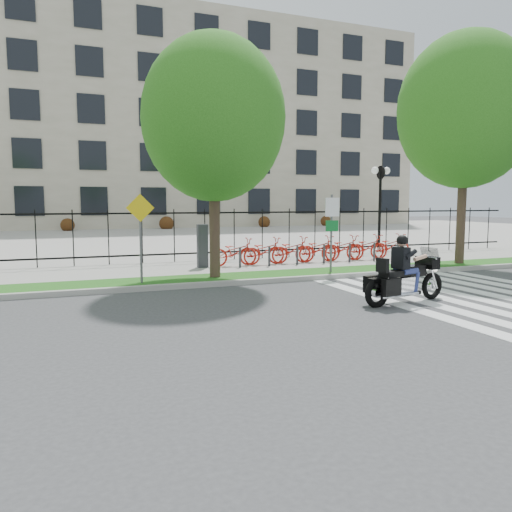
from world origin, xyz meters
name	(u,v)px	position (x,y,z in m)	size (l,w,h in m)	color
ground	(318,313)	(0.00, 0.00, 0.00)	(120.00, 120.00, 0.00)	#373739
curb	(252,282)	(0.00, 4.10, 0.07)	(60.00, 0.20, 0.15)	#98978F
grass_verge	(242,278)	(0.00, 4.95, 0.07)	(60.00, 1.50, 0.15)	#185114
sidewalk	(218,268)	(0.00, 7.45, 0.07)	(60.00, 3.50, 0.15)	#9E9B94
plaza	(143,237)	(0.00, 25.00, 0.05)	(80.00, 34.00, 0.10)	#9E9B94
crosswalk_stripes	(487,297)	(4.83, 0.00, 0.01)	(5.70, 8.00, 0.01)	silver
iron_fence	(205,235)	(0.00, 9.20, 1.15)	(30.00, 0.06, 2.00)	black
office_building	(111,129)	(0.00, 44.92, 9.97)	(60.00, 21.90, 20.15)	#9E9580
lamp_post_right	(380,186)	(10.00, 12.00, 3.21)	(1.06, 0.70, 4.25)	black
street_tree_1	(214,119)	(-0.87, 4.95, 4.85)	(4.25, 4.25, 7.15)	#36251D
street_tree_2	(466,111)	(8.60, 4.95, 5.69)	(4.86, 4.86, 8.35)	#36251D
bike_share_station	(316,249)	(3.79, 7.20, 0.65)	(8.91, 0.87, 1.50)	#2D2D33
sign_pole_regulatory	(332,223)	(2.94, 4.58, 1.74)	(0.50, 0.09, 2.50)	#59595B
sign_pole_warning	(140,226)	(-3.12, 4.58, 1.74)	(0.78, 0.09, 2.49)	#59595B
motorcycle_rider	(405,276)	(2.43, 0.19, 0.66)	(2.55, 0.95, 1.98)	black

